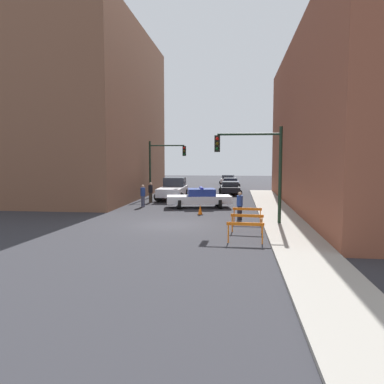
{
  "coord_description": "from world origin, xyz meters",
  "views": [
    {
      "loc": [
        3.6,
        -19.91,
        3.61
      ],
      "look_at": [
        0.57,
        5.08,
        1.36
      ],
      "focal_mm": 35.0,
      "sensor_mm": 36.0,
      "label": 1
    }
  ],
  "objects_px": {
    "traffic_light_near": "(258,160)",
    "pedestrian_corner": "(151,192)",
    "parked_car_far": "(228,179)",
    "pedestrian_crossing": "(143,195)",
    "traffic_light_far": "(162,161)",
    "pedestrian_sidewalk": "(240,205)",
    "barrier_back": "(247,213)",
    "barrier_front": "(245,229)",
    "parked_car_mid": "(231,183)",
    "police_car": "(199,198)",
    "white_truck": "(173,189)",
    "traffic_cone": "(200,210)",
    "barrier_mid": "(247,220)",
    "parked_car_near": "(230,188)"
  },
  "relations": [
    {
      "from": "barrier_front",
      "to": "barrier_back",
      "type": "height_order",
      "value": "same"
    },
    {
      "from": "traffic_cone",
      "to": "traffic_light_near",
      "type": "bearing_deg",
      "value": -42.51
    },
    {
      "from": "white_truck",
      "to": "traffic_cone",
      "type": "xyz_separation_m",
      "value": [
        3.31,
        -9.0,
        -0.59
      ]
    },
    {
      "from": "white_truck",
      "to": "barrier_front",
      "type": "relative_size",
      "value": 3.38
    },
    {
      "from": "pedestrian_crossing",
      "to": "barrier_back",
      "type": "bearing_deg",
      "value": -102.31
    },
    {
      "from": "police_car",
      "to": "barrier_back",
      "type": "relative_size",
      "value": 3.1
    },
    {
      "from": "traffic_light_near",
      "to": "barrier_back",
      "type": "height_order",
      "value": "traffic_light_near"
    },
    {
      "from": "parked_car_far",
      "to": "pedestrian_corner",
      "type": "distance_m",
      "value": 23.93
    },
    {
      "from": "parked_car_far",
      "to": "barrier_back",
      "type": "distance_m",
      "value": 32.51
    },
    {
      "from": "pedestrian_corner",
      "to": "parked_car_mid",
      "type": "bearing_deg",
      "value": 12.64
    },
    {
      "from": "white_truck",
      "to": "traffic_light_far",
      "type": "bearing_deg",
      "value": 139.22
    },
    {
      "from": "white_truck",
      "to": "traffic_cone",
      "type": "bearing_deg",
      "value": -69.66
    },
    {
      "from": "pedestrian_corner",
      "to": "barrier_mid",
      "type": "xyz_separation_m",
      "value": [
        7.56,
        -11.7,
        -0.24
      ]
    },
    {
      "from": "traffic_light_near",
      "to": "pedestrian_corner",
      "type": "bearing_deg",
      "value": 131.01
    },
    {
      "from": "traffic_light_far",
      "to": "traffic_cone",
      "type": "xyz_separation_m",
      "value": [
        4.56,
        -10.09,
        -3.08
      ]
    },
    {
      "from": "parked_car_near",
      "to": "pedestrian_crossing",
      "type": "height_order",
      "value": "pedestrian_crossing"
    },
    {
      "from": "parked_car_far",
      "to": "barrier_back",
      "type": "xyz_separation_m",
      "value": [
        1.82,
        -32.45,
        -0.06
      ]
    },
    {
      "from": "police_car",
      "to": "parked_car_mid",
      "type": "distance_m",
      "value": 17.56
    },
    {
      "from": "pedestrian_corner",
      "to": "barrier_back",
      "type": "height_order",
      "value": "pedestrian_corner"
    },
    {
      "from": "parked_car_far",
      "to": "traffic_light_near",
      "type": "bearing_deg",
      "value": -82.21
    },
    {
      "from": "white_truck",
      "to": "parked_car_near",
      "type": "relative_size",
      "value": 1.23
    },
    {
      "from": "white_truck",
      "to": "barrier_back",
      "type": "height_order",
      "value": "white_truck"
    },
    {
      "from": "police_car",
      "to": "parked_car_far",
      "type": "height_order",
      "value": "police_car"
    },
    {
      "from": "barrier_mid",
      "to": "pedestrian_corner",
      "type": "bearing_deg",
      "value": 122.87
    },
    {
      "from": "barrier_back",
      "to": "parked_car_mid",
      "type": "bearing_deg",
      "value": 93.19
    },
    {
      "from": "pedestrian_corner",
      "to": "traffic_light_far",
      "type": "bearing_deg",
      "value": 33.29
    },
    {
      "from": "parked_car_mid",
      "to": "pedestrian_crossing",
      "type": "distance_m",
      "value": 18.66
    },
    {
      "from": "parked_car_far",
      "to": "pedestrian_crossing",
      "type": "relative_size",
      "value": 2.65
    },
    {
      "from": "parked_car_far",
      "to": "barrier_mid",
      "type": "xyz_separation_m",
      "value": [
        1.75,
        -34.91,
        -0.06
      ]
    },
    {
      "from": "white_truck",
      "to": "pedestrian_sidewalk",
      "type": "relative_size",
      "value": 3.26
    },
    {
      "from": "pedestrian_sidewalk",
      "to": "barrier_back",
      "type": "height_order",
      "value": "pedestrian_sidewalk"
    },
    {
      "from": "parked_car_near",
      "to": "traffic_cone",
      "type": "distance_m",
      "value": 14.24
    },
    {
      "from": "parked_car_mid",
      "to": "barrier_front",
      "type": "bearing_deg",
      "value": -86.16
    },
    {
      "from": "parked_car_far",
      "to": "pedestrian_corner",
      "type": "relative_size",
      "value": 2.65
    },
    {
      "from": "traffic_light_far",
      "to": "barrier_mid",
      "type": "xyz_separation_m",
      "value": [
        7.4,
        -15.55,
        -2.78
      ]
    },
    {
      "from": "pedestrian_sidewalk",
      "to": "barrier_back",
      "type": "xyz_separation_m",
      "value": [
        0.4,
        -1.34,
        -0.24
      ]
    },
    {
      "from": "pedestrian_crossing",
      "to": "pedestrian_sidewalk",
      "type": "relative_size",
      "value": 1.0
    },
    {
      "from": "traffic_light_far",
      "to": "barrier_mid",
      "type": "relative_size",
      "value": 3.26
    },
    {
      "from": "parked_car_near",
      "to": "barrier_mid",
      "type": "xyz_separation_m",
      "value": [
        1.21,
        -19.61,
        -0.06
      ]
    },
    {
      "from": "pedestrian_corner",
      "to": "barrier_front",
      "type": "xyz_separation_m",
      "value": [
        7.43,
        -14.07,
        -0.24
      ]
    },
    {
      "from": "parked_car_near",
      "to": "pedestrian_corner",
      "type": "bearing_deg",
      "value": -132.12
    },
    {
      "from": "parked_car_mid",
      "to": "barrier_front",
      "type": "distance_m",
      "value": 28.91
    },
    {
      "from": "white_truck",
      "to": "barrier_mid",
      "type": "height_order",
      "value": "white_truck"
    },
    {
      "from": "barrier_mid",
      "to": "white_truck",
      "type": "bearing_deg",
      "value": 113.03
    },
    {
      "from": "traffic_light_near",
      "to": "pedestrian_crossing",
      "type": "xyz_separation_m",
      "value": [
        -8.13,
        6.65,
        -2.67
      ]
    },
    {
      "from": "traffic_light_far",
      "to": "pedestrian_sidewalk",
      "type": "xyz_separation_m",
      "value": [
        7.07,
        -11.75,
        -2.54
      ]
    },
    {
      "from": "traffic_light_near",
      "to": "parked_car_far",
      "type": "relative_size",
      "value": 1.18
    },
    {
      "from": "pedestrian_sidewalk",
      "to": "white_truck",
      "type": "bearing_deg",
      "value": 122.7
    },
    {
      "from": "barrier_mid",
      "to": "barrier_back",
      "type": "distance_m",
      "value": 2.46
    },
    {
      "from": "pedestrian_sidewalk",
      "to": "barrier_back",
      "type": "bearing_deg",
      "value": -69.15
    }
  ]
}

